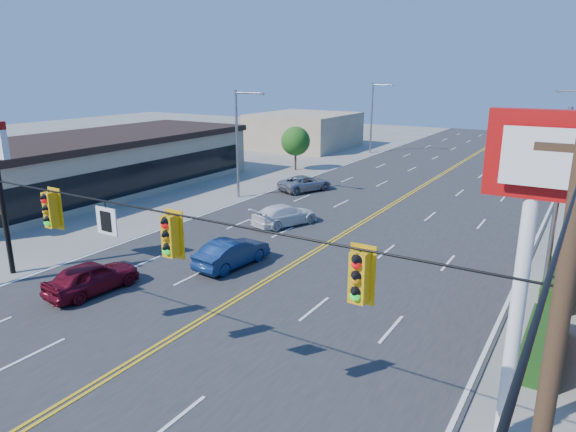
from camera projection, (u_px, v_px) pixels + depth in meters
The scene contains 14 objects.
ground at pixel (97, 385), 15.76m from camera, with size 160.00×160.00×0.00m, color gray.
road at pixel (360, 224), 32.18m from camera, with size 20.00×120.00×0.06m, color #2D2D30.
signal_span at pixel (77, 233), 14.49m from camera, with size 24.32×0.34×9.00m.
kfc_pylon at pixel (530, 217), 11.89m from camera, with size 2.20×0.36×8.50m.
strip_mall at pixel (97, 163), 40.95m from camera, with size 10.40×26.40×4.40m.
streetlight_se at pixel (552, 195), 20.62m from camera, with size 2.55×0.25×8.00m.
streetlight_sw at pixel (239, 138), 38.01m from camera, with size 2.55×0.25×8.00m.
streetlight_nw at pixel (373, 114), 59.37m from camera, with size 2.55×0.25×8.00m.
tree_west at pixel (296, 141), 49.44m from camera, with size 2.80×2.80×4.20m.
bld_west_far at pixel (304, 130), 64.64m from camera, with size 11.00×12.00×4.20m, color tan.
car_magenta at pixel (92, 278), 22.12m from camera, with size 1.65×4.09×1.40m, color maroon.
car_blue at pixel (232, 254), 25.09m from camera, with size 1.46×4.20×1.38m, color #0D2350.
car_white at pixel (285, 216), 31.84m from camera, with size 1.81×4.45×1.29m, color white.
car_silver at pixel (305, 184), 40.94m from camera, with size 2.06×4.46×1.24m, color #9A9A9F.
Camera 1 is at (12.16, -8.68, 9.31)m, focal length 32.00 mm.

